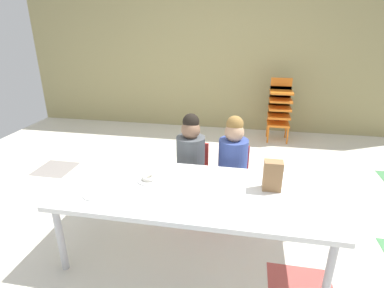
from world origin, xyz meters
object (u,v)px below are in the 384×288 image
at_px(kid_chair_orange_stack, 280,106).
at_px(paper_plate_near_edge, 149,180).
at_px(paper_plate_center_table, 96,194).
at_px(craft_table, 194,194).
at_px(seated_child_middle_seat, 233,156).
at_px(donut_powdered_on_plate, 149,178).
at_px(paper_bag_brown, 273,176).
at_px(seated_child_near_camera, 191,153).

height_order(kid_chair_orange_stack, paper_plate_near_edge, kid_chair_orange_stack).
height_order(kid_chair_orange_stack, paper_plate_center_table, kid_chair_orange_stack).
distance_m(craft_table, seated_child_middle_seat, 0.68).
relative_size(craft_table, paper_plate_center_table, 10.71).
bearing_deg(craft_table, kid_chair_orange_stack, 73.16).
bearing_deg(paper_plate_center_table, kid_chair_orange_stack, 62.76).
distance_m(craft_table, donut_powdered_on_plate, 0.38).
distance_m(paper_bag_brown, paper_plate_near_edge, 0.91).
height_order(seated_child_middle_seat, paper_plate_near_edge, seated_child_middle_seat).
bearing_deg(seated_child_near_camera, craft_table, -77.24).
bearing_deg(donut_powdered_on_plate, paper_plate_near_edge, 0.00).
bearing_deg(paper_plate_near_edge, donut_powdered_on_plate, 0.00).
xyz_separation_m(kid_chair_orange_stack, paper_bag_brown, (-0.26, -2.55, 0.14)).
relative_size(craft_table, kid_chair_orange_stack, 2.10).
height_order(craft_table, kid_chair_orange_stack, kid_chair_orange_stack).
bearing_deg(paper_plate_center_table, craft_table, 16.09).
relative_size(seated_child_middle_seat, donut_powdered_on_plate, 8.83).
relative_size(seated_child_near_camera, seated_child_middle_seat, 1.00).
bearing_deg(paper_plate_near_edge, kid_chair_orange_stack, 65.70).
relative_size(seated_child_near_camera, paper_plate_near_edge, 5.10).
xyz_separation_m(craft_table, seated_child_near_camera, (-0.14, 0.64, 0.05)).
bearing_deg(paper_plate_center_table, seated_child_middle_seat, 42.55).
height_order(seated_child_near_camera, paper_plate_center_table, seated_child_near_camera).
xyz_separation_m(craft_table, paper_plate_near_edge, (-0.36, 0.07, 0.04)).
xyz_separation_m(paper_plate_near_edge, donut_powdered_on_plate, (0.00, 0.00, 0.02)).
bearing_deg(paper_bag_brown, paper_plate_center_table, -166.14).
relative_size(paper_plate_near_edge, donut_powdered_on_plate, 1.73).
bearing_deg(craft_table, paper_plate_center_table, -163.91).
xyz_separation_m(craft_table, paper_bag_brown, (0.54, 0.11, 0.15)).
bearing_deg(paper_plate_center_table, seated_child_near_camera, 58.01).
bearing_deg(paper_plate_near_edge, paper_plate_center_table, -138.57).
distance_m(kid_chair_orange_stack, donut_powdered_on_plate, 2.84).
bearing_deg(seated_child_near_camera, paper_plate_near_edge, -111.10).
bearing_deg(donut_powdered_on_plate, kid_chair_orange_stack, 65.70).
distance_m(paper_plate_center_table, donut_powdered_on_plate, 0.40).
bearing_deg(paper_plate_center_table, donut_powdered_on_plate, 41.43).
bearing_deg(paper_bag_brown, kid_chair_orange_stack, 84.18).
xyz_separation_m(seated_child_middle_seat, paper_bag_brown, (0.30, -0.53, 0.10)).
distance_m(seated_child_middle_seat, kid_chair_orange_stack, 2.10).
bearing_deg(seated_child_middle_seat, paper_bag_brown, -60.27).
height_order(seated_child_near_camera, paper_plate_near_edge, seated_child_near_camera).
bearing_deg(paper_plate_near_edge, seated_child_middle_seat, 43.10).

